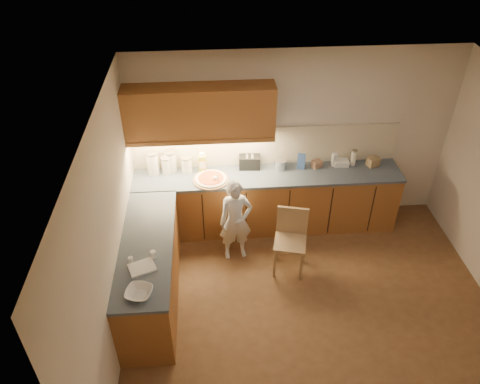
{
  "coord_description": "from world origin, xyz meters",
  "views": [
    {
      "loc": [
        -1.17,
        -3.67,
        4.58
      ],
      "look_at": [
        -0.8,
        1.2,
        1.0
      ],
      "focal_mm": 35.0,
      "sensor_mm": 36.0,
      "label": 1
    }
  ],
  "objects_px": {
    "pizza_on_board": "(211,179)",
    "wooden_chair": "(291,236)",
    "child": "(236,221)",
    "toaster": "(250,162)",
    "oil_jug": "(202,163)"
  },
  "relations": [
    {
      "from": "child",
      "to": "oil_jug",
      "type": "relative_size",
      "value": 3.98
    },
    {
      "from": "pizza_on_board",
      "to": "wooden_chair",
      "type": "relative_size",
      "value": 0.55
    },
    {
      "from": "wooden_chair",
      "to": "toaster",
      "type": "xyz_separation_m",
      "value": [
        -0.45,
        1.06,
        0.49
      ]
    },
    {
      "from": "child",
      "to": "toaster",
      "type": "distance_m",
      "value": 0.93
    },
    {
      "from": "oil_jug",
      "to": "toaster",
      "type": "height_order",
      "value": "oil_jug"
    },
    {
      "from": "pizza_on_board",
      "to": "child",
      "type": "bearing_deg",
      "value": -59.4
    },
    {
      "from": "child",
      "to": "oil_jug",
      "type": "distance_m",
      "value": 0.96
    },
    {
      "from": "pizza_on_board",
      "to": "toaster",
      "type": "distance_m",
      "value": 0.63
    },
    {
      "from": "toaster",
      "to": "pizza_on_board",
      "type": "bearing_deg",
      "value": -148.88
    },
    {
      "from": "wooden_chair",
      "to": "oil_jug",
      "type": "height_order",
      "value": "oil_jug"
    },
    {
      "from": "pizza_on_board",
      "to": "oil_jug",
      "type": "bearing_deg",
      "value": 115.36
    },
    {
      "from": "pizza_on_board",
      "to": "wooden_chair",
      "type": "height_order",
      "value": "pizza_on_board"
    },
    {
      "from": "wooden_chair",
      "to": "toaster",
      "type": "height_order",
      "value": "toaster"
    },
    {
      "from": "child",
      "to": "oil_jug",
      "type": "bearing_deg",
      "value": 110.51
    },
    {
      "from": "pizza_on_board",
      "to": "child",
      "type": "xyz_separation_m",
      "value": [
        0.3,
        -0.51,
        -0.33
      ]
    }
  ]
}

